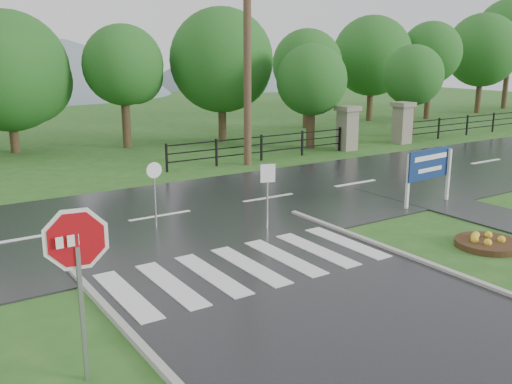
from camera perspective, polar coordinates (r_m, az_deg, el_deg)
ground at (r=9.96m, az=15.73°, el=-16.14°), size 120.00×120.00×0.00m
main_road at (r=17.58m, az=-9.55°, el=-2.50°), size 90.00×8.00×0.04m
walkway at (r=18.59m, az=23.77°, el=-2.61°), size 2.20×11.00×0.04m
crosswalk at (r=13.36m, az=-0.69°, el=-7.36°), size 6.50×2.80×0.02m
pillar_west at (r=29.40m, az=9.12°, el=6.43°), size 1.00×1.00×2.24m
pillar_east at (r=32.22m, az=14.42°, el=6.82°), size 1.00×1.00×2.24m
fence_west at (r=26.24m, az=0.55°, el=4.72°), size 9.58×0.08×1.20m
hills at (r=74.09m, az=-24.18°, el=-3.38°), size 102.00×48.00×48.00m
treeline at (r=30.87m, az=-18.54°, el=4.03°), size 83.20×5.20×10.00m
stop_sign at (r=8.73m, az=-17.42°, el=-6.13°), size 1.28×0.24×2.91m
estate_billboard at (r=19.23m, az=16.97°, el=2.43°), size 2.13×0.23×1.86m
flower_bed at (r=15.89m, az=22.17°, el=-4.68°), size 1.64×1.64×0.33m
reg_sign_small at (r=15.79m, az=1.17°, el=0.93°), size 0.40×0.16×1.89m
reg_sign_round at (r=16.10m, az=-10.10°, el=0.58°), size 0.45×0.06×1.94m
utility_pole_east at (r=24.90m, az=-0.87°, el=14.36°), size 1.79×0.35×10.05m
entrance_tree_left at (r=29.57m, az=5.58°, el=11.06°), size 3.61×3.61×5.31m
entrance_tree_right at (r=34.77m, az=15.45°, el=11.15°), size 3.50×3.50×5.31m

